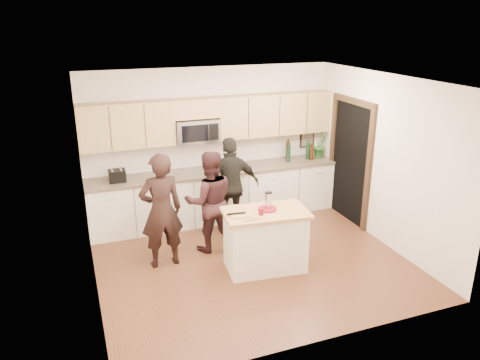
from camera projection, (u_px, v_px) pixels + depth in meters
name	position (u px, v px, depth m)	size (l,w,h in m)	color
floor	(251.00, 261.00, 7.09)	(4.50, 4.50, 0.00)	brown
room_shell	(252.00, 151.00, 6.52)	(4.52, 4.02, 2.71)	beige
back_cabinetry	(217.00, 194.00, 8.43)	(4.50, 0.66, 0.94)	white
upper_cabinetry	(215.00, 118.00, 8.12)	(4.50, 0.33, 0.75)	tan
microwave	(197.00, 131.00, 8.03)	(0.76, 0.41, 0.40)	silver
doorway	(350.00, 157.00, 8.24)	(0.06, 1.25, 2.20)	black
framed_picture	(307.00, 138.00, 9.07)	(0.30, 0.03, 0.38)	black
dish_towel	(166.00, 187.00, 7.84)	(0.34, 0.60, 0.48)	white
island	(265.00, 240.00, 6.76)	(1.27, 0.83, 0.90)	white
red_plate	(267.00, 209.00, 6.67)	(0.28, 0.28, 0.02)	maroon
box_grater	(268.00, 200.00, 6.67)	(0.09, 0.07, 0.23)	silver
drink_glass	(261.00, 211.00, 6.48)	(0.07, 0.07, 0.10)	maroon
cutting_board	(240.00, 216.00, 6.45)	(0.28, 0.19, 0.02)	tan
tongs	(236.00, 214.00, 6.47)	(0.26, 0.03, 0.02)	black
knife	(251.00, 219.00, 6.31)	(0.22, 0.02, 0.01)	silver
toaster	(117.00, 176.00, 7.66)	(0.27, 0.24, 0.20)	black
bottle_cluster	(302.00, 150.00, 8.83)	(0.70, 0.27, 0.39)	black
orchid	(320.00, 145.00, 8.91)	(0.27, 0.22, 0.50)	#2B692A
woman_left	(161.00, 211.00, 6.72)	(0.63, 0.41, 1.72)	black
woman_center	(210.00, 201.00, 7.21)	(0.78, 0.61, 1.61)	black
woman_right	(231.00, 186.00, 7.80)	(0.97, 0.41, 1.66)	black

